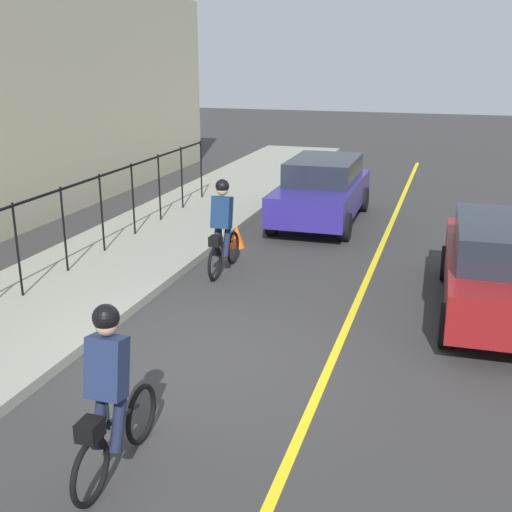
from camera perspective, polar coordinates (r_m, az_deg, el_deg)
The scene contains 9 objects.
ground_plane at distance 9.06m, azimuth -3.92°, elevation -9.11°, with size 80.00×80.00×0.00m, color #323131.
lane_line_centre at distance 8.67m, azimuth 6.17°, elevation -10.47°, with size 36.00×0.12×0.01m, color yellow.
sidewalk at distance 10.65m, azimuth -21.36°, elevation -5.71°, with size 40.00×3.20×0.15m, color gray.
iron_fence at distance 11.25m, azimuth -20.54°, elevation 2.10°, with size 16.28×0.04×1.60m.
cyclist_lead at distance 12.21m, azimuth -2.99°, elevation 2.57°, with size 1.71×0.36×1.83m.
cyclist_follow at distance 6.53m, azimuth -12.81°, elevation -11.79°, with size 1.71×0.36×1.83m.
patrol_sedan at distance 10.94m, azimuth 21.23°, elevation -0.89°, with size 4.44×2.01×1.58m.
parked_sedan_rear at distance 16.14m, azimuth 5.89°, elevation 5.89°, with size 4.41×1.95×1.58m.
traffic_cone_near at distance 14.03m, azimuth -1.72°, elevation 1.78°, with size 0.36×0.36×0.50m, color #F65A15.
Camera 1 is at (-7.54, -2.98, 4.06)m, focal length 45.16 mm.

